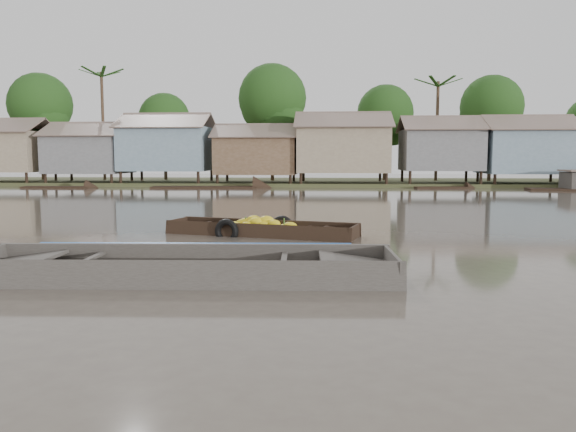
{
  "coord_description": "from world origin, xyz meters",
  "views": [
    {
      "loc": [
        1.33,
        -11.86,
        2.1
      ],
      "look_at": [
        0.48,
        0.49,
        0.8
      ],
      "focal_mm": 35.0,
      "sensor_mm": 36.0,
      "label": 1
    }
  ],
  "objects": [
    {
      "name": "riverbank",
      "position": [
        3.03,
        31.86,
        3.07
      ],
      "size": [
        120.0,
        12.47,
        10.22
      ],
      "color": "#384723",
      "rests_on": "ground"
    },
    {
      "name": "viewer_boat",
      "position": [
        -1.12,
        -2.33,
        0.06
      ],
      "size": [
        7.47,
        2.28,
        0.59
      ],
      "rotation": [
        0.0,
        0.0,
        0.05
      ],
      "color": "#3B3632",
      "rests_on": "ground"
    },
    {
      "name": "banana_boat",
      "position": [
        -0.5,
        3.17,
        0.14
      ],
      "size": [
        5.4,
        2.59,
        0.73
      ],
      "rotation": [
        0.0,
        0.0,
        -0.26
      ],
      "color": "black",
      "rests_on": "ground"
    },
    {
      "name": "ground",
      "position": [
        0.0,
        0.0,
        0.0
      ],
      "size": [
        120.0,
        120.0,
        0.0
      ],
      "primitive_type": "plane",
      "color": "#50463D",
      "rests_on": "ground"
    },
    {
      "name": "distant_boats",
      "position": [
        12.63,
        24.3,
        0.23
      ],
      "size": [
        44.69,
        14.46,
        1.38
      ],
      "color": "black",
      "rests_on": "ground"
    }
  ]
}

